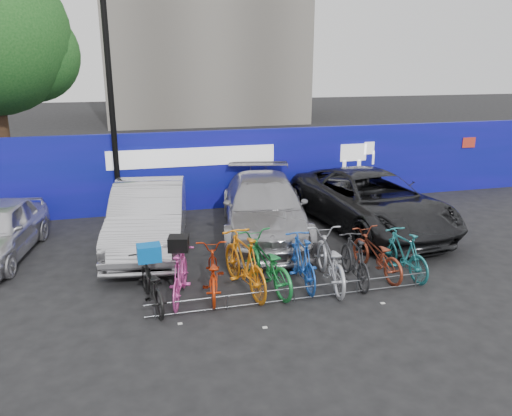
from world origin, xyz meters
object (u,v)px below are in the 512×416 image
object	(u,v)px
bike_5	(302,260)
bike_0	(151,283)
car_3	(370,201)
bike_7	(355,260)
car_2	(264,207)
bike_1	(180,275)
bike_rack	(294,294)
bike_6	(330,260)
bike_8	(376,254)
bike_9	(403,253)
bike_2	(212,272)
bike_4	(266,263)
car_1	(149,216)
lamppost	(111,105)
bike_3	(244,263)

from	to	relation	value
bike_5	bike_0	bearing A→B (deg)	5.58
car_3	bike_7	bearing A→B (deg)	-127.55
car_2	bike_5	bearing A→B (deg)	-80.21
car_3	bike_1	xyz separation A→B (m)	(-5.46, -2.97, -0.27)
car_2	bike_5	xyz separation A→B (m)	(-0.07, -3.12, -0.23)
bike_0	bike_7	bearing A→B (deg)	170.42
bike_rack	bike_6	distance (m)	1.16
bike_1	bike_8	xyz separation A→B (m)	(4.16, 0.11, -0.03)
bike_7	bike_8	size ratio (longest dim) A/B	0.93
bike_0	bike_9	bearing A→B (deg)	171.21
car_3	bike_2	xyz separation A→B (m)	(-4.83, -2.90, -0.31)
bike_4	bike_1	bearing A→B (deg)	-9.04
bike_0	bike_9	xyz separation A→B (m)	(5.25, 0.06, 0.05)
bike_1	bike_5	xyz separation A→B (m)	(2.46, 0.04, 0.03)
bike_1	bike_7	bearing A→B (deg)	-167.35
car_1	bike_8	xyz separation A→B (m)	(4.56, -2.91, -0.32)
car_1	bike_rack	bearing A→B (deg)	-47.96
car_1	bike_6	size ratio (longest dim) A/B	2.35
car_1	bike_8	bearing A→B (deg)	-24.63
bike_rack	car_3	distance (m)	4.99
car_1	car_3	distance (m)	5.86
bike_7	bike_2	bearing A→B (deg)	1.49
car_3	bike_1	distance (m)	6.22
car_3	bike_0	size ratio (longest dim) A/B	3.24
bike_1	bike_4	xyz separation A→B (m)	(1.72, 0.07, 0.03)
bike_rack	bike_9	size ratio (longest dim) A/B	3.37
bike_8	bike_9	distance (m)	0.57
bike_6	bike_9	xyz separation A→B (m)	(1.69, 0.02, -0.03)
bike_4	bike_9	bearing A→B (deg)	166.20
bike_4	bike_8	distance (m)	2.44
bike_0	bike_6	distance (m)	3.57
bike_7	bike_9	world-z (taller)	same
lamppost	car_1	bearing A→B (deg)	-72.90
bike_5	bike_rack	bearing A→B (deg)	62.88
bike_0	bike_4	distance (m)	2.28
bike_1	bike_3	size ratio (longest dim) A/B	0.83
car_2	bike_6	size ratio (longest dim) A/B	2.56
bike_3	bike_2	bearing A→B (deg)	-13.02
lamppost	bike_5	distance (m)	6.98
bike_rack	bike_2	distance (m)	1.64
bike_2	bike_0	bearing A→B (deg)	17.82
car_1	car_2	bearing A→B (deg)	10.84
bike_rack	bike_0	xyz separation A→B (m)	(-2.63, 0.52, 0.29)
bike_2	bike_3	xyz separation A→B (m)	(0.64, -0.03, 0.15)
bike_9	bike_1	bearing A→B (deg)	-7.05
lamppost	bike_4	bearing A→B (deg)	-61.74
bike_4	bike_9	xyz separation A→B (m)	(2.99, -0.13, -0.04)
bike_rack	bike_0	distance (m)	2.69
bike_1	bike_9	size ratio (longest dim) A/B	1.01
bike_6	bike_7	xyz separation A→B (m)	(0.54, -0.05, -0.03)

